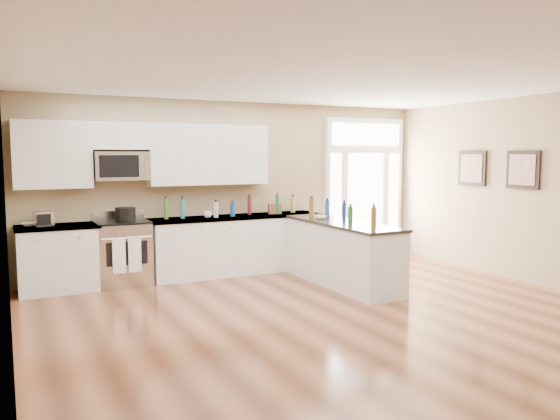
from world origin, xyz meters
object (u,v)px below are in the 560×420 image
object	(u,v)px
kitchen_range	(123,253)
toaster_oven	(43,219)
peninsula_cabinet	(342,255)
stockpot	(125,214)

from	to	relation	value
kitchen_range	toaster_oven	xyz separation A→B (m)	(-1.06, -0.01, 0.56)
peninsula_cabinet	kitchen_range	xyz separation A→B (m)	(-2.90, 1.45, 0.05)
toaster_oven	stockpot	bearing A→B (deg)	-18.58
stockpot	toaster_oven	size ratio (longest dim) A/B	1.24
stockpot	peninsula_cabinet	bearing A→B (deg)	-25.07
stockpot	toaster_oven	xyz separation A→B (m)	(-1.09, 0.10, -0.02)
kitchen_range	stockpot	bearing A→B (deg)	-73.08
peninsula_cabinet	kitchen_range	distance (m)	3.25
kitchen_range	stockpot	xyz separation A→B (m)	(0.03, -0.11, 0.58)
stockpot	toaster_oven	world-z (taller)	stockpot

